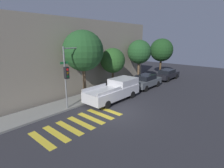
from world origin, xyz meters
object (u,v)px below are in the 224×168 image
tree_far_end (139,52)px  sedan_middle (167,74)px  tree_midblock (113,61)px  traffic_light_pole (70,68)px  tree_near_corner (83,51)px  sedan_near_corner (146,81)px  tree_behind_truck (161,50)px  pickup_truck (115,90)px

tree_far_end → sedan_middle: bearing=-31.5°
tree_midblock → traffic_light_pole: bearing=-170.6°
sedan_middle → tree_near_corner: tree_near_corner is taller
sedan_near_corner → tree_far_end: 4.33m
tree_far_end → tree_behind_truck: bearing=0.0°
sedan_middle → tree_behind_truck: (2.50, 2.31, 3.11)m
traffic_light_pole → tree_far_end: bearing=5.2°
pickup_truck → sedan_middle: 11.27m
traffic_light_pole → sedan_middle: 15.49m
sedan_near_corner → traffic_light_pole: bearing=172.4°
pickup_truck → tree_near_corner: tree_near_corner is taller
sedan_middle → tree_midblock: tree_midblock is taller
pickup_truck → tree_behind_truck: (13.76, 2.31, 2.93)m
pickup_truck → sedan_middle: (11.26, 0.00, -0.18)m
sedan_middle → tree_behind_truck: 4.61m
sedan_near_corner → tree_behind_truck: (8.23, 2.31, 3.06)m
tree_near_corner → tree_midblock: 4.20m
sedan_near_corner → tree_near_corner: 8.45m
traffic_light_pole → tree_far_end: tree_far_end is taller
tree_midblock → tree_far_end: bearing=-0.0°
sedan_near_corner → tree_midblock: size_ratio=0.94×
tree_midblock → sedan_middle: bearing=-14.5°
pickup_truck → tree_behind_truck: tree_behind_truck is taller
traffic_light_pole → pickup_truck: traffic_light_pole is taller
sedan_middle → tree_midblock: size_ratio=0.99×
tree_near_corner → tree_midblock: (4.02, 0.00, -1.22)m
sedan_near_corner → tree_behind_truck: tree_behind_truck is taller
tree_near_corner → tree_behind_truck: 15.48m
sedan_middle → traffic_light_pole: bearing=175.2°
sedan_middle → tree_far_end: tree_far_end is taller
traffic_light_pole → tree_behind_truck: tree_behind_truck is taller
traffic_light_pole → pickup_truck: (3.96, -1.27, -2.40)m
tree_far_end → tree_behind_truck: 6.28m
traffic_light_pole → pickup_truck: size_ratio=0.88×
pickup_truck → tree_near_corner: 4.57m
sedan_near_corner → tree_midblock: tree_midblock is taller
tree_midblock → tree_behind_truck: size_ratio=0.82×
sedan_near_corner → tree_behind_truck: bearing=15.7°
tree_near_corner → tree_behind_truck: bearing=0.0°
tree_behind_truck → traffic_light_pole: bearing=-176.6°
traffic_light_pole → sedan_middle: (15.22, -1.27, -2.58)m
pickup_truck → traffic_light_pole: bearing=162.2°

